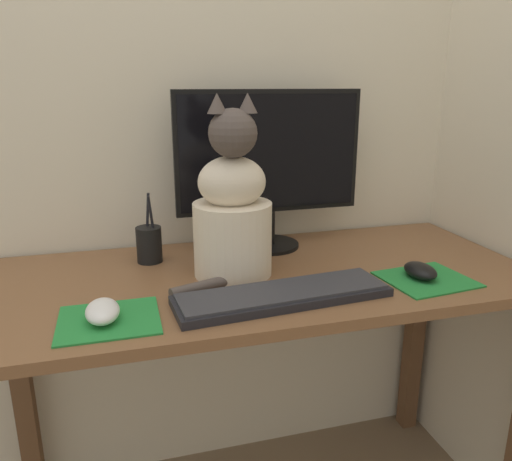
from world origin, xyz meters
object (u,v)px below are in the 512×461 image
at_px(monitor, 269,162).
at_px(computer_mouse_left, 103,311).
at_px(computer_mouse_right, 420,271).
at_px(cat, 232,211).
at_px(keyboard, 282,295).
at_px(pen_cup, 149,244).

xyz_separation_m(monitor, computer_mouse_left, (-0.44, -0.36, -0.22)).
distance_m(monitor, computer_mouse_right, 0.48).
bearing_deg(computer_mouse_right, cat, 160.13).
height_order(monitor, keyboard, monitor).
bearing_deg(monitor, pen_cup, -173.73).
bearing_deg(keyboard, computer_mouse_right, -0.22).
bearing_deg(cat, keyboard, -68.39).
distance_m(keyboard, cat, 0.24).
height_order(monitor, cat, monitor).
xyz_separation_m(monitor, computer_mouse_right, (0.27, -0.33, -0.22)).
bearing_deg(pen_cup, computer_mouse_right, -25.87).
distance_m(computer_mouse_left, computer_mouse_right, 0.71).
xyz_separation_m(computer_mouse_right, cat, (-0.41, 0.15, 0.14)).
height_order(keyboard, pen_cup, pen_cup).
xyz_separation_m(keyboard, computer_mouse_left, (-0.36, -0.00, 0.01)).
height_order(monitor, computer_mouse_right, monitor).
height_order(cat, pen_cup, cat).
bearing_deg(computer_mouse_left, monitor, 39.07).
bearing_deg(computer_mouse_left, computer_mouse_right, 2.45).
height_order(keyboard, cat, cat).
relative_size(cat, pen_cup, 2.39).
xyz_separation_m(keyboard, computer_mouse_right, (0.35, 0.03, 0.01)).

